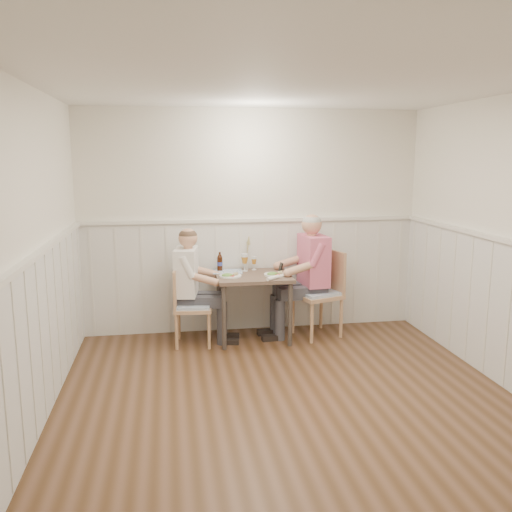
% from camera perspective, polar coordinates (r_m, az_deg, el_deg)
% --- Properties ---
extents(ground_plane, '(4.50, 4.50, 0.00)m').
position_cam_1_polar(ground_plane, '(4.62, 4.08, -16.03)').
color(ground_plane, '#482E18').
extents(room_shell, '(4.04, 4.54, 2.60)m').
position_cam_1_polar(room_shell, '(4.17, 4.35, 2.99)').
color(room_shell, white).
rests_on(room_shell, ground).
extents(wainscot, '(4.00, 4.49, 1.34)m').
position_cam_1_polar(wainscot, '(5.00, 2.36, -5.46)').
color(wainscot, white).
rests_on(wainscot, ground).
extents(dining_table, '(0.83, 0.70, 0.75)m').
position_cam_1_polar(dining_table, '(6.10, -0.30, -2.98)').
color(dining_table, brown).
rests_on(dining_table, ground).
extents(chair_right, '(0.59, 0.59, 0.99)m').
position_cam_1_polar(chair_right, '(6.31, 6.92, -3.55)').
color(chair_right, tan).
rests_on(chair_right, ground).
extents(chair_left, '(0.44, 0.44, 0.86)m').
position_cam_1_polar(chair_left, '(6.01, -7.16, -4.98)').
color(chair_left, tan).
rests_on(chair_left, ground).
extents(man_in_pink, '(0.69, 0.48, 1.44)m').
position_cam_1_polar(man_in_pink, '(6.29, 5.65, -2.97)').
color(man_in_pink, '#3F3F47').
rests_on(man_in_pink, ground).
extents(diner_cream, '(0.65, 0.46, 1.31)m').
position_cam_1_polar(diner_cream, '(6.08, -6.93, -4.01)').
color(diner_cream, '#3F3F47').
rests_on(diner_cream, ground).
extents(plate_man, '(0.25, 0.25, 0.06)m').
position_cam_1_polar(plate_man, '(6.04, 1.98, -1.87)').
color(plate_man, white).
rests_on(plate_man, dining_table).
extents(plate_diner, '(0.25, 0.25, 0.06)m').
position_cam_1_polar(plate_diner, '(5.97, -2.81, -2.02)').
color(plate_diner, white).
rests_on(plate_diner, dining_table).
extents(beer_glass_a, '(0.06, 0.06, 0.16)m').
position_cam_1_polar(beer_glass_a, '(6.31, -0.21, -0.52)').
color(beer_glass_a, silver).
rests_on(beer_glass_a, dining_table).
extents(beer_glass_b, '(0.08, 0.08, 0.20)m').
position_cam_1_polar(beer_glass_b, '(6.24, -1.21, -0.37)').
color(beer_glass_b, silver).
rests_on(beer_glass_b, dining_table).
extents(beer_bottle, '(0.06, 0.06, 0.22)m').
position_cam_1_polar(beer_bottle, '(6.26, -3.83, -0.70)').
color(beer_bottle, black).
rests_on(beer_bottle, dining_table).
extents(rolled_napkin, '(0.17, 0.15, 0.04)m').
position_cam_1_polar(rolled_napkin, '(5.83, 1.81, -2.31)').
color(rolled_napkin, white).
rests_on(rolled_napkin, dining_table).
extents(grass_vase, '(0.05, 0.05, 0.41)m').
position_cam_1_polar(grass_vase, '(6.33, -1.03, 0.23)').
color(grass_vase, silver).
rests_on(grass_vase, dining_table).
extents(gingham_mat, '(0.36, 0.30, 0.01)m').
position_cam_1_polar(gingham_mat, '(6.24, -3.01, -1.64)').
color(gingham_mat, '#5577A4').
rests_on(gingham_mat, dining_table).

